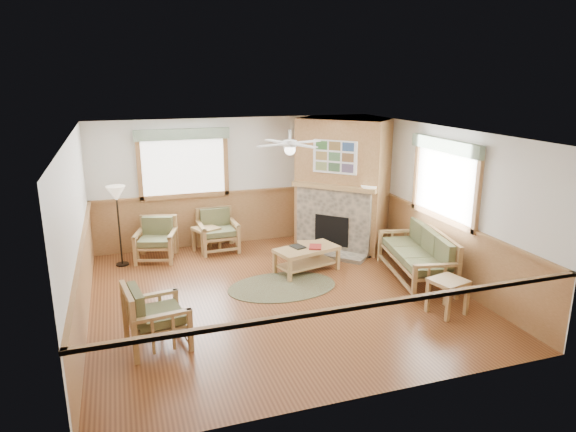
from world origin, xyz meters
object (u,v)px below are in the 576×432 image
object	(u,v)px
end_table_chairs	(206,240)
footstool	(308,252)
sofa	(416,255)
floor_lamp_right	(368,221)
armchair_back_left	(156,240)
coffee_table	(307,260)
armchair_back_right	(218,231)
end_table_sofa	(447,296)
armchair_left	(156,315)
floor_lamp_left	(119,226)

from	to	relation	value
end_table_chairs	footstool	bearing A→B (deg)	-32.87
sofa	floor_lamp_right	xyz separation A→B (m)	(-0.29, 1.32, 0.28)
sofa	footstool	bearing A→B (deg)	-122.61
armchair_back_left	end_table_chairs	size ratio (longest dim) A/B	1.58
sofa	coffee_table	bearing A→B (deg)	-106.55
sofa	armchair_back_right	bearing A→B (deg)	-119.06
sofa	end_table_chairs	size ratio (longest dim) A/B	3.74
sofa	end_table_sofa	size ratio (longest dim) A/B	3.54
sofa	floor_lamp_right	world-z (taller)	floor_lamp_right
footstool	end_table_chairs	bearing A→B (deg)	147.13
armchair_left	coffee_table	size ratio (longest dim) A/B	0.75
armchair_left	end_table_sofa	world-z (taller)	armchair_left
armchair_back_left	floor_lamp_right	world-z (taller)	floor_lamp_right
armchair_left	end_table_sofa	xyz separation A→B (m)	(4.30, -0.41, -0.16)
armchair_back_left	coffee_table	xyz separation A→B (m)	(2.60, -1.53, -0.18)
armchair_back_right	coffee_table	distance (m)	2.17
coffee_table	end_table_chairs	distance (m)	2.32
end_table_sofa	footstool	distance (m)	3.08
armchair_back_left	coffee_table	size ratio (longest dim) A/B	0.71
armchair_back_left	sofa	bearing A→B (deg)	-13.11
end_table_chairs	floor_lamp_left	bearing A→B (deg)	-171.36
end_table_sofa	armchair_back_left	bearing A→B (deg)	136.42
sofa	end_table_chairs	distance (m)	4.24
floor_lamp_left	armchair_back_left	bearing A→B (deg)	7.30
armchair_back_left	armchair_back_right	bearing A→B (deg)	24.12
armchair_back_right	end_table_chairs	xyz separation A→B (m)	(-0.25, 0.00, -0.17)
sofa	floor_lamp_left	size ratio (longest dim) A/B	1.25
end_table_sofa	footstool	size ratio (longest dim) A/B	1.33
armchair_back_left	end_table_chairs	world-z (taller)	armchair_back_left
floor_lamp_right	armchair_back_left	bearing A→B (deg)	164.29
footstool	floor_lamp_right	xyz separation A→B (m)	(1.21, -0.13, 0.55)
floor_lamp_left	footstool	bearing A→B (deg)	-14.70
end_table_chairs	end_table_sofa	size ratio (longest dim) A/B	0.95
footstool	floor_lamp_right	bearing A→B (deg)	-6.36
coffee_table	end_table_sofa	xyz separation A→B (m)	(1.44, -2.31, 0.04)
end_table_chairs	end_table_sofa	distance (m)	5.02
floor_lamp_left	armchair_left	bearing A→B (deg)	-83.12
armchair_back_right	sofa	bearing A→B (deg)	-42.47
sofa	armchair_left	bearing A→B (deg)	-66.55
sofa	floor_lamp_right	bearing A→B (deg)	-156.04
end_table_sofa	floor_lamp_right	bearing A→B (deg)	89.82
end_table_chairs	armchair_left	bearing A→B (deg)	-109.57
sofa	armchair_back_right	world-z (taller)	sofa
end_table_chairs	floor_lamp_left	world-z (taller)	floor_lamp_left
footstool	floor_lamp_right	size ratio (longest dim) A/B	0.28
floor_lamp_left	sofa	bearing A→B (deg)	-25.41
sofa	footstool	distance (m)	2.11
armchair_back_right	floor_lamp_right	size ratio (longest dim) A/B	0.58
end_table_chairs	footstool	xyz separation A→B (m)	(1.82, -1.17, -0.08)
armchair_back_right	floor_lamp_left	size ratio (longest dim) A/B	0.55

